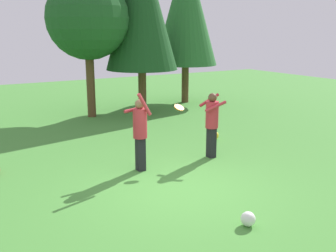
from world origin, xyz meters
The scene contains 9 objects.
ground_plane centered at (0.00, 0.00, 0.00)m, with size 40.00×40.00×0.00m, color #478C38.
person_thrower centered at (-0.20, 1.49, 1.06)m, with size 0.62×0.53×1.95m.
person_catcher centered at (1.90, 1.45, 1.04)m, with size 0.66×0.58×1.75m.
frisbee centered at (0.98, 1.63, 1.43)m, with size 0.33×0.32×0.15m.
ball_white centered at (0.13, -2.01, 0.13)m, with size 0.26×0.26×0.26m, color white.
ball_yellow centered at (3.05, 2.81, 0.14)m, with size 0.27×0.27×0.27m, color yellow.
tree_right centered at (3.10, 7.86, 4.35)m, with size 2.92×2.92×6.97m.
tree_far_right centered at (5.91, 8.92, 4.34)m, with size 2.91×2.91×6.95m.
tree_center centered at (0.94, 8.07, 3.77)m, with size 3.14×3.14×5.37m.
Camera 1 is at (-4.28, -6.72, 3.33)m, focal length 42.14 mm.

